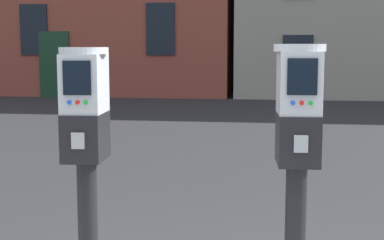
% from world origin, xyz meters
% --- Properties ---
extents(parking_meter_near_kerb, '(0.23, 0.26, 1.41)m').
position_xyz_m(parking_meter_near_kerb, '(-0.71, -0.16, 1.11)').
color(parking_meter_near_kerb, black).
rests_on(parking_meter_near_kerb, sidewalk_slab).
extents(parking_meter_twin_adjacent, '(0.23, 0.26, 1.42)m').
position_xyz_m(parking_meter_twin_adjacent, '(0.22, -0.16, 1.12)').
color(parking_meter_twin_adjacent, black).
rests_on(parking_meter_twin_adjacent, sidewalk_slab).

